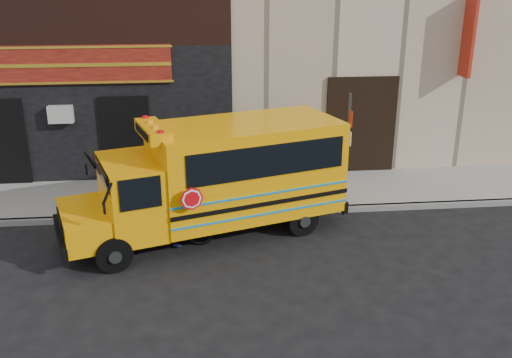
{
  "coord_description": "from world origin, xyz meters",
  "views": [
    {
      "loc": [
        -0.99,
        -11.36,
        6.2
      ],
      "look_at": [
        0.35,
        1.85,
        1.31
      ],
      "focal_mm": 40.0,
      "sensor_mm": 36.0,
      "label": 1
    }
  ],
  "objects_px": {
    "school_bus": "(220,175)",
    "sign_pole": "(347,150)",
    "bicycle": "(176,225)",
    "cyclist": "(178,207)"
  },
  "relations": [
    {
      "from": "school_bus",
      "to": "cyclist",
      "type": "distance_m",
      "value": 1.34
    },
    {
      "from": "school_bus",
      "to": "sign_pole",
      "type": "distance_m",
      "value": 3.41
    },
    {
      "from": "sign_pole",
      "to": "cyclist",
      "type": "height_order",
      "value": "sign_pole"
    },
    {
      "from": "sign_pole",
      "to": "cyclist",
      "type": "distance_m",
      "value": 4.64
    },
    {
      "from": "school_bus",
      "to": "bicycle",
      "type": "bearing_deg",
      "value": -148.29
    },
    {
      "from": "school_bus",
      "to": "cyclist",
      "type": "bearing_deg",
      "value": -148.1
    },
    {
      "from": "bicycle",
      "to": "cyclist",
      "type": "distance_m",
      "value": 0.43
    },
    {
      "from": "sign_pole",
      "to": "cyclist",
      "type": "bearing_deg",
      "value": -162.81
    },
    {
      "from": "school_bus",
      "to": "sign_pole",
      "type": "xyz_separation_m",
      "value": [
        3.32,
        0.7,
        0.3
      ]
    },
    {
      "from": "sign_pole",
      "to": "bicycle",
      "type": "distance_m",
      "value": 4.8
    }
  ]
}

